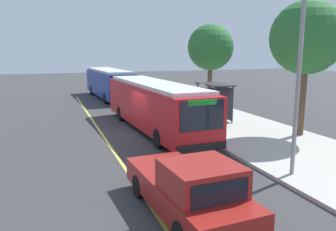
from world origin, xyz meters
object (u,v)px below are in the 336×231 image
object	(u,v)px
transit_bus_second	(109,83)
transit_bus_main	(154,104)
pickup_truck	(189,189)
route_sign_post	(203,101)
waiting_bench	(216,112)

from	to	relation	value
transit_bus_second	transit_bus_main	bearing A→B (deg)	0.35
pickup_truck	route_sign_post	size ratio (longest dim) A/B	1.97
transit_bus_main	route_sign_post	world-z (taller)	same
transit_bus_main	pickup_truck	size ratio (longest dim) A/B	2.26
pickup_truck	route_sign_post	distance (m)	10.34
pickup_truck	waiting_bench	distance (m)	14.01
transit_bus_main	route_sign_post	distance (m)	2.98
transit_bus_second	route_sign_post	world-z (taller)	same
pickup_truck	waiting_bench	size ratio (longest dim) A/B	3.45
route_sign_post	pickup_truck	bearing A→B (deg)	-27.49
waiting_bench	route_sign_post	bearing A→B (deg)	-39.76
pickup_truck	waiting_bench	xyz separation A→B (m)	(-12.03, 7.17, -0.22)
transit_bus_second	route_sign_post	xyz separation A→B (m)	(16.95, 2.47, 0.34)
pickup_truck	route_sign_post	xyz separation A→B (m)	(-9.12, 4.74, 1.10)
transit_bus_main	waiting_bench	bearing A→B (deg)	103.48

